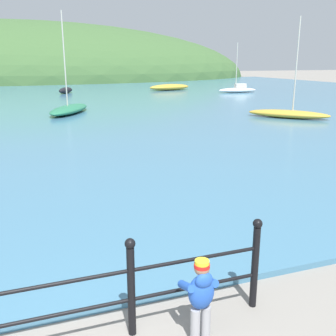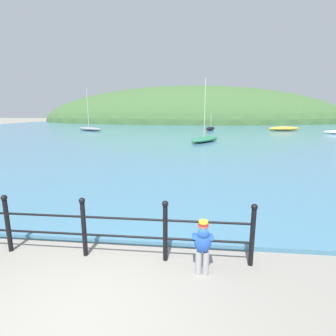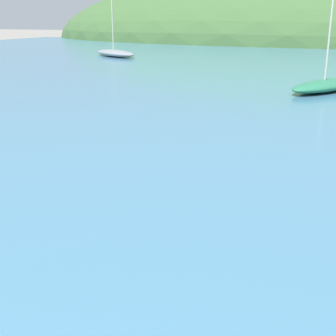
% 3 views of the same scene
% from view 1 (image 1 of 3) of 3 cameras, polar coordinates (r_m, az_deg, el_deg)
% --- Properties ---
extents(water, '(80.00, 60.00, 0.10)m').
position_cam_1_polar(water, '(34.44, -20.06, 9.47)').
color(water, teal).
rests_on(water, ground).
extents(far_hillside, '(79.86, 43.92, 18.59)m').
position_cam_1_polar(far_hillside, '(72.37, -20.21, 12.07)').
color(far_hillside, '#3D6033').
rests_on(far_hillside, ground).
extents(child_in_coat, '(0.38, 0.37, 1.00)m').
position_cam_1_polar(child_in_coat, '(4.54, 4.82, -17.67)').
color(child_in_coat, '#99999E').
rests_on(child_in_coat, ground).
extents(boat_red_dinghy, '(1.78, 2.29, 2.37)m').
position_cam_1_polar(boat_red_dinghy, '(37.85, -14.63, 10.87)').
color(boat_red_dinghy, black).
rests_on(boat_red_dinghy, water).
extents(boat_blue_hull, '(3.32, 4.76, 5.55)m').
position_cam_1_polar(boat_blue_hull, '(23.55, -14.14, 8.32)').
color(boat_blue_hull, '#287551').
rests_on(boat_blue_hull, water).
extents(boat_mid_harbor, '(4.83, 2.59, 0.61)m').
position_cam_1_polar(boat_mid_harbor, '(40.67, 0.23, 11.66)').
color(boat_mid_harbor, gold).
rests_on(boat_mid_harbor, water).
extents(boat_far_left, '(3.79, 1.37, 4.50)m').
position_cam_1_polar(boat_far_left, '(38.23, 10.09, 11.17)').
color(boat_far_left, silver).
rests_on(boat_far_left, water).
extents(boat_far_right, '(3.74, 3.85, 5.08)m').
position_cam_1_polar(boat_far_right, '(21.95, 17.06, 7.58)').
color(boat_far_right, gold).
rests_on(boat_far_right, water).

